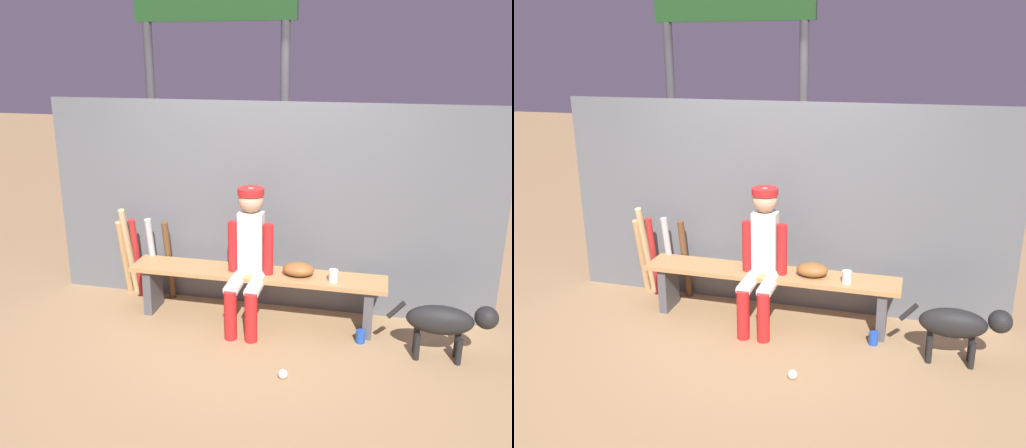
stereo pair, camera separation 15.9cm
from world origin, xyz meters
The scene contains 15 objects.
ground_plane centered at (0.00, 0.00, 0.00)m, with size 30.00×30.00×0.00m, color #9E7A51.
chainlink_fence centered at (0.00, 0.36, 0.98)m, with size 4.22×0.03×1.95m, color #595E63.
dugout_bench centered at (0.00, 0.00, 0.37)m, with size 2.32×0.36×0.48m.
player_seated centered at (-0.05, -0.11, 0.68)m, with size 0.41×0.55×1.25m.
baseball_glove centered at (0.38, 0.00, 0.54)m, with size 0.28×0.20×0.12m, color brown.
bat_wood_dark centered at (-0.93, 0.23, 0.42)m, with size 0.06×0.06×0.83m, color brown.
bat_aluminum_silver centered at (-1.08, 0.19, 0.43)m, with size 0.06×0.06×0.86m, color #B7B7BC.
bat_aluminum_red centered at (-1.24, 0.19, 0.43)m, with size 0.06×0.06×0.86m, color #B22323.
bat_wood_natural centered at (-1.35, 0.25, 0.47)m, with size 0.06×0.06×0.94m, color tan.
bat_wood_tan centered at (-1.41, 0.25, 0.40)m, with size 0.06×0.06×0.81m, color tan.
baseball centered at (0.41, -0.87, 0.04)m, with size 0.07×0.07×0.07m, color white.
cup_on_ground centered at (0.96, -0.19, 0.06)m, with size 0.08×0.08×0.11m, color #1E47AD.
cup_on_bench centered at (0.70, -0.07, 0.54)m, with size 0.08×0.08×0.11m, color silver.
scoreboard centered at (-0.71, 1.38, 2.55)m, with size 2.03×0.27×3.67m.
dog centered at (1.62, -0.30, 0.34)m, with size 0.84×0.20×0.49m.
Camera 1 is at (1.03, -4.40, 2.37)m, focal length 38.17 mm.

